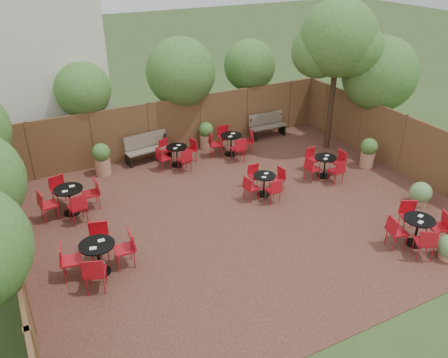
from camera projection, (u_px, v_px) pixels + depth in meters
ground at (244, 214)px, 13.26m from camera, size 80.00×80.00×0.00m
courtyard_paving at (244, 214)px, 13.25m from camera, size 12.00×10.00×0.02m
fence_back at (177, 125)px, 16.71m from camera, size 12.00×0.08×2.00m
fence_left at (14, 242)px, 10.35m from camera, size 0.08×10.00×2.00m
fence_right at (401, 144)px, 15.23m from camera, size 0.08×10.00×2.00m
neighbour_building at (18, 38)px, 15.83m from camera, size 5.00×4.00×8.00m
overhang_foliage at (172, 103)px, 13.66m from camera, size 15.74×10.47×2.65m
courtyard_tree at (338, 43)px, 15.56m from camera, size 2.79×2.69×5.36m
park_bench_left at (147, 147)px, 16.12m from camera, size 1.65×0.71×0.99m
park_bench_right at (267, 125)px, 18.15m from camera, size 1.50×0.49×0.93m
bistro_tables at (218, 189)px, 13.64m from camera, size 9.45×8.69×0.94m
planters at (162, 154)px, 15.43m from camera, size 11.53×4.60×1.15m
low_shrubs at (439, 217)px, 12.51m from camera, size 2.07×2.82×0.70m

